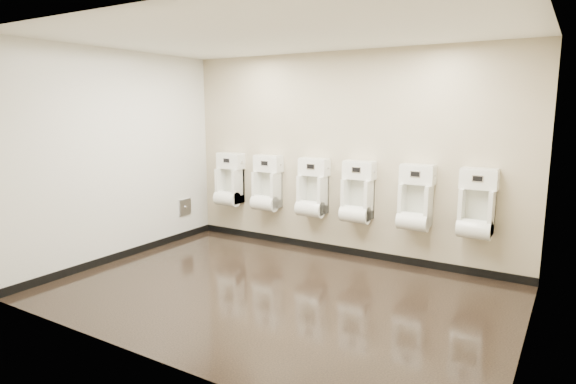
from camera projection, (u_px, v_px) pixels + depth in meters
name	position (u px, v px, depth m)	size (l,w,h in m)	color
ground	(276.00, 293.00, 5.39)	(5.00, 3.50, 0.00)	black
ceiling	(275.00, 33.00, 4.91)	(5.00, 3.50, 0.00)	white
back_wall	(344.00, 155.00, 6.62)	(5.00, 0.02, 2.80)	#BBB195
front_wall	(152.00, 194.00, 3.68)	(5.00, 0.02, 2.80)	#BBB195
left_wall	(119.00, 157.00, 6.43)	(0.02, 3.50, 2.80)	#BBB195
right_wall	(536.00, 189.00, 3.87)	(0.02, 3.50, 2.80)	#BBB195
tile_overlay_left	(119.00, 157.00, 6.43)	(0.01, 3.50, 2.80)	white
skirting_back	(342.00, 250.00, 6.85)	(5.00, 0.02, 0.10)	black
skirting_left	(125.00, 254.00, 6.66)	(0.02, 3.50, 0.10)	black
access_panel	(185.00, 207.00, 7.59)	(0.04, 0.25, 0.25)	#9E9EA3
urinal_0	(229.00, 183.00, 7.57)	(0.43, 0.33, 0.81)	white
urinal_1	(267.00, 187.00, 7.21)	(0.43, 0.33, 0.81)	white
urinal_2	(312.00, 192.00, 6.81)	(0.43, 0.33, 0.81)	white
urinal_3	(357.00, 197.00, 6.45)	(0.43, 0.33, 0.81)	white
urinal_4	(415.00, 202.00, 6.05)	(0.43, 0.33, 0.81)	white
urinal_5	(476.00, 209.00, 5.68)	(0.43, 0.33, 0.81)	white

